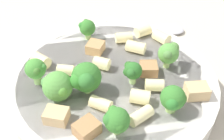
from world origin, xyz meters
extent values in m
plane|color=#BCB29E|center=(0.00, 0.00, 0.00)|extent=(2.00, 2.00, 0.00)
cylinder|color=silver|center=(0.00, 0.00, 0.02)|extent=(0.28, 0.28, 0.04)
cylinder|color=beige|center=(0.00, 0.00, 0.04)|extent=(0.25, 0.25, 0.01)
torus|color=silver|center=(0.00, 0.00, 0.04)|extent=(0.28, 0.28, 0.00)
cylinder|color=#9EC175|center=(-0.04, 0.02, 0.05)|extent=(0.01, 0.01, 0.01)
sphere|color=#387A2D|center=(-0.04, 0.02, 0.06)|extent=(0.04, 0.04, 0.04)
sphere|color=#347630|center=(-0.05, 0.02, 0.07)|extent=(0.02, 0.02, 0.02)
sphere|color=#347E2A|center=(-0.05, 0.03, 0.07)|extent=(0.02, 0.02, 0.02)
cylinder|color=#93B766|center=(0.08, 0.06, 0.05)|extent=(0.01, 0.01, 0.01)
sphere|color=#387A2D|center=(0.08, 0.06, 0.06)|extent=(0.02, 0.02, 0.02)
sphere|color=#30762C|center=(0.08, 0.07, 0.06)|extent=(0.01, 0.01, 0.01)
sphere|color=#366C2B|center=(0.09, 0.06, 0.06)|extent=(0.01, 0.01, 0.01)
cylinder|color=#9EC175|center=(-0.01, -0.03, 0.05)|extent=(0.01, 0.01, 0.01)
sphere|color=#2D6B28|center=(-0.01, -0.03, 0.06)|extent=(0.02, 0.02, 0.02)
sphere|color=#2E682A|center=(-0.02, -0.03, 0.06)|extent=(0.01, 0.01, 0.01)
sphere|color=#2F6425|center=(0.00, -0.02, 0.06)|extent=(0.01, 0.01, 0.01)
sphere|color=#2A5F23|center=(-0.01, -0.02, 0.06)|extent=(0.01, 0.01, 0.01)
cylinder|color=#93B766|center=(-0.04, -0.08, 0.05)|extent=(0.01, 0.01, 0.01)
sphere|color=#387A2D|center=(-0.04, -0.08, 0.06)|extent=(0.03, 0.03, 0.03)
sphere|color=#2F792E|center=(-0.05, -0.08, 0.06)|extent=(0.02, 0.02, 0.02)
sphere|color=#3A6B29|center=(-0.04, -0.09, 0.06)|extent=(0.01, 0.01, 0.01)
cylinder|color=#93B766|center=(0.04, -0.07, 0.05)|extent=(0.01, 0.01, 0.01)
sphere|color=#569942|center=(0.04, -0.07, 0.06)|extent=(0.03, 0.03, 0.03)
sphere|color=#588841|center=(0.04, -0.08, 0.07)|extent=(0.02, 0.02, 0.02)
sphere|color=#528341|center=(0.03, -0.07, 0.07)|extent=(0.01, 0.01, 0.01)
cylinder|color=#9EC175|center=(-0.06, 0.05, 0.04)|extent=(0.01, 0.01, 0.01)
sphere|color=#569942|center=(-0.06, 0.05, 0.06)|extent=(0.04, 0.04, 0.04)
sphere|color=#4D8D44|center=(-0.06, 0.07, 0.06)|extent=(0.01, 0.01, 0.01)
sphere|color=#588838|center=(-0.06, 0.06, 0.06)|extent=(0.01, 0.01, 0.01)
sphere|color=#579D39|center=(-0.07, 0.04, 0.06)|extent=(0.01, 0.01, 0.01)
cylinder|color=#93B766|center=(-0.09, -0.03, 0.05)|extent=(0.01, 0.01, 0.01)
sphere|color=#387A2D|center=(-0.09, -0.03, 0.06)|extent=(0.03, 0.03, 0.03)
sphere|color=#33732D|center=(-0.09, -0.02, 0.06)|extent=(0.02, 0.02, 0.02)
sphere|color=#357229|center=(-0.10, -0.03, 0.06)|extent=(0.01, 0.01, 0.01)
sphere|color=#397D2D|center=(-0.08, -0.02, 0.06)|extent=(0.01, 0.01, 0.01)
cylinder|color=#84AD60|center=(-0.03, 0.09, 0.05)|extent=(0.01, 0.01, 0.02)
sphere|color=#478E38|center=(-0.03, 0.09, 0.06)|extent=(0.03, 0.03, 0.03)
sphere|color=#418638|center=(-0.03, 0.08, 0.07)|extent=(0.01, 0.01, 0.01)
sphere|color=#487C32|center=(-0.04, 0.09, 0.07)|extent=(0.01, 0.01, 0.01)
sphere|color=#427E31|center=(-0.04, 0.09, 0.06)|extent=(0.01, 0.01, 0.01)
cylinder|color=beige|center=(0.08, 0.00, 0.05)|extent=(0.02, 0.03, 0.02)
cylinder|color=beige|center=(0.11, -0.03, 0.05)|extent=(0.03, 0.03, 0.02)
cylinder|color=beige|center=(0.01, 0.02, 0.05)|extent=(0.02, 0.02, 0.02)
cylinder|color=beige|center=(0.00, 0.10, 0.05)|extent=(0.03, 0.03, 0.02)
cylinder|color=beige|center=(-0.06, 0.00, 0.05)|extent=(0.02, 0.03, 0.01)
cylinder|color=beige|center=(0.10, -0.06, 0.05)|extent=(0.03, 0.03, 0.02)
cylinder|color=beige|center=(-0.07, -0.05, 0.05)|extent=(0.03, 0.03, 0.01)
cylinder|color=beige|center=(-0.01, -0.06, 0.05)|extent=(0.02, 0.03, 0.02)
cylinder|color=beige|center=(-0.01, 0.06, 0.05)|extent=(0.02, 0.02, 0.01)
cylinder|color=beige|center=(-0.04, -0.04, 0.05)|extent=(0.02, 0.02, 0.02)
cylinder|color=beige|center=(0.06, -0.02, 0.05)|extent=(0.02, 0.03, 0.02)
cube|color=#A87A4C|center=(-0.10, 0.01, 0.05)|extent=(0.03, 0.03, 0.02)
cube|color=tan|center=(-0.01, -0.11, 0.05)|extent=(0.03, 0.03, 0.02)
cube|color=tan|center=(0.05, 0.04, 0.05)|extent=(0.03, 0.03, 0.01)
cube|color=#A87A4C|center=(0.02, -0.05, 0.05)|extent=(0.03, 0.03, 0.01)
cube|color=tan|center=(-0.09, 0.04, 0.05)|extent=(0.02, 0.03, 0.01)
cube|color=silver|center=(0.20, 0.01, 0.00)|extent=(0.02, 0.10, 0.01)
ellipsoid|color=silver|center=(0.19, -0.07, 0.01)|extent=(0.04, 0.05, 0.01)
camera|label=1|loc=(-0.28, -0.06, 0.29)|focal=45.00mm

